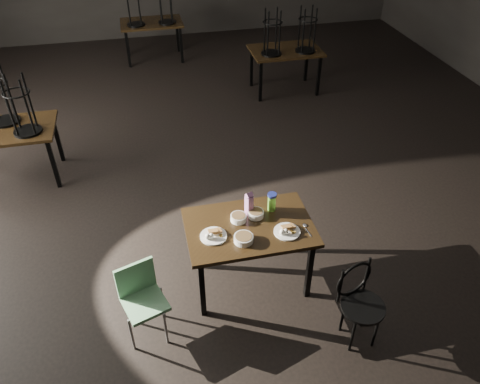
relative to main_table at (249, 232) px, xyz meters
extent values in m
plane|color=black|center=(0.25, 1.66, -0.67)|extent=(12.00, 12.00, 0.00)
cube|color=black|center=(0.00, 0.00, 0.06)|extent=(1.20, 0.80, 0.04)
cube|color=black|center=(-0.52, -0.32, -0.32)|extent=(0.05, 0.05, 0.71)
cube|color=black|center=(0.52, -0.32, -0.32)|extent=(0.05, 0.05, 0.71)
cube|color=black|center=(-0.52, 0.32, -0.32)|extent=(0.05, 0.05, 0.71)
cube|color=black|center=(0.52, 0.32, -0.32)|extent=(0.05, 0.05, 0.71)
cylinder|color=white|center=(-0.36, -0.07, 0.09)|extent=(0.25, 0.25, 0.01)
cube|color=#9D6D37|center=(-0.35, -0.04, 0.14)|extent=(0.09, 0.09, 0.04)
cube|color=#9D6D37|center=(-0.32, -0.04, 0.14)|extent=(0.10, 0.10, 0.03)
ellipsoid|color=white|center=(-0.42, -0.11, 0.12)|extent=(0.05, 0.05, 0.06)
ellipsoid|color=white|center=(-0.38, -0.11, 0.12)|extent=(0.05, 0.05, 0.06)
cylinder|color=white|center=(0.32, -0.17, 0.09)|extent=(0.25, 0.25, 0.01)
cube|color=#9D6D37|center=(0.32, -0.13, 0.14)|extent=(0.09, 0.09, 0.04)
cube|color=#9D6D37|center=(0.35, -0.13, 0.14)|extent=(0.10, 0.10, 0.03)
ellipsoid|color=white|center=(0.26, -0.20, 0.12)|extent=(0.05, 0.05, 0.06)
ellipsoid|color=white|center=(0.29, -0.20, 0.12)|extent=(0.05, 0.05, 0.06)
cylinder|color=white|center=(-0.08, 0.10, 0.11)|extent=(0.15, 0.15, 0.06)
cylinder|color=brown|center=(-0.08, 0.10, 0.13)|extent=(0.13, 0.13, 0.01)
cylinder|color=white|center=(0.09, 0.12, 0.11)|extent=(0.15, 0.15, 0.06)
cylinder|color=brown|center=(0.09, 0.12, 0.13)|extent=(0.13, 0.13, 0.01)
cylinder|color=white|center=(-0.10, -0.19, 0.11)|extent=(0.18, 0.18, 0.06)
cylinder|color=brown|center=(-0.10, -0.19, 0.13)|extent=(0.15, 0.15, 0.01)
cube|color=#961B84|center=(0.04, 0.17, 0.18)|extent=(0.08, 0.08, 0.20)
cube|color=#961B84|center=(0.04, 0.17, 0.30)|extent=(0.08, 0.08, 0.06)
cylinder|color=#6FC93B|center=(0.27, 0.18, 0.16)|extent=(0.10, 0.10, 0.17)
cylinder|color=navy|center=(0.27, 0.18, 0.26)|extent=(0.11, 0.11, 0.03)
ellipsoid|color=silver|center=(0.51, -0.11, 0.08)|extent=(0.05, 0.06, 0.01)
cube|color=silver|center=(0.51, -0.21, 0.08)|extent=(0.02, 0.13, 0.00)
cylinder|color=black|center=(0.80, -0.90, -0.24)|extent=(0.39, 0.39, 0.03)
torus|color=black|center=(0.75, -0.74, -0.04)|extent=(0.37, 0.13, 0.37)
cylinder|color=black|center=(0.91, -0.79, -0.45)|extent=(0.03, 0.03, 0.43)
cylinder|color=black|center=(0.69, -0.79, -0.45)|extent=(0.03, 0.03, 0.43)
cylinder|color=black|center=(0.69, -1.01, -0.45)|extent=(0.03, 0.03, 0.43)
cylinder|color=black|center=(0.91, -1.01, -0.45)|extent=(0.03, 0.03, 0.43)
cube|color=#69A475|center=(-1.04, -0.42, -0.26)|extent=(0.45, 0.45, 0.04)
cube|color=#69A475|center=(-1.09, -0.27, -0.08)|extent=(0.34, 0.14, 0.33)
cylinder|color=slate|center=(-1.19, -0.57, -0.47)|extent=(0.02, 0.02, 0.41)
cylinder|color=slate|center=(-0.89, -0.57, -0.47)|extent=(0.02, 0.02, 0.41)
cylinder|color=slate|center=(-1.19, -0.27, -0.47)|extent=(0.02, 0.02, 0.41)
cylinder|color=slate|center=(-0.89, -0.27, -0.47)|extent=(0.02, 0.02, 0.41)
cube|color=black|center=(-2.56, 2.44, 0.06)|extent=(1.20, 0.80, 0.04)
cube|color=black|center=(-2.04, 2.12, -0.32)|extent=(0.05, 0.05, 0.71)
cube|color=black|center=(-2.04, 2.76, -0.32)|extent=(0.05, 0.05, 0.71)
cylinder|color=black|center=(-2.26, 2.29, 0.09)|extent=(0.34, 0.34, 0.03)
torus|color=black|center=(-2.26, 2.29, 0.59)|extent=(0.32, 0.32, 0.02)
cylinder|color=black|center=(-2.16, 2.39, 0.46)|extent=(0.03, 0.03, 0.70)
cylinder|color=black|center=(-2.36, 2.39, 0.46)|extent=(0.03, 0.03, 0.70)
cylinder|color=black|center=(-2.36, 2.19, 0.46)|extent=(0.03, 0.03, 0.70)
cylinder|color=black|center=(-2.16, 2.19, 0.46)|extent=(0.03, 0.03, 0.70)
cylinder|color=black|center=(-2.56, 2.62, 0.09)|extent=(0.34, 0.34, 0.03)
cylinder|color=black|center=(-2.46, 2.72, 0.46)|extent=(0.03, 0.03, 0.70)
cylinder|color=black|center=(-2.46, 2.52, 0.46)|extent=(0.03, 0.03, 0.70)
cube|color=black|center=(1.68, 4.26, 0.06)|extent=(1.20, 0.80, 0.04)
cube|color=black|center=(1.16, 3.94, -0.32)|extent=(0.05, 0.05, 0.71)
cube|color=black|center=(2.20, 3.94, -0.32)|extent=(0.05, 0.05, 0.71)
cube|color=black|center=(1.16, 4.58, -0.32)|extent=(0.05, 0.05, 0.71)
cube|color=black|center=(2.20, 4.58, -0.32)|extent=(0.05, 0.05, 0.71)
cylinder|color=black|center=(1.38, 4.11, 0.09)|extent=(0.34, 0.34, 0.03)
torus|color=black|center=(1.38, 4.11, 0.59)|extent=(0.32, 0.32, 0.02)
cylinder|color=black|center=(1.48, 4.21, 0.46)|extent=(0.03, 0.03, 0.70)
cylinder|color=black|center=(1.28, 4.21, 0.46)|extent=(0.03, 0.03, 0.70)
cylinder|color=black|center=(1.28, 4.02, 0.46)|extent=(0.03, 0.03, 0.70)
cylinder|color=black|center=(1.48, 4.02, 0.46)|extent=(0.03, 0.03, 0.70)
cylinder|color=black|center=(1.98, 4.11, 0.09)|extent=(0.34, 0.34, 0.03)
torus|color=black|center=(1.98, 4.11, 0.59)|extent=(0.32, 0.32, 0.02)
cylinder|color=black|center=(2.08, 4.21, 0.46)|extent=(0.03, 0.03, 0.70)
cylinder|color=black|center=(1.88, 4.21, 0.46)|extent=(0.03, 0.03, 0.70)
cylinder|color=black|center=(1.88, 4.02, 0.46)|extent=(0.03, 0.03, 0.70)
cylinder|color=black|center=(2.08, 4.02, 0.46)|extent=(0.03, 0.03, 0.70)
cube|color=black|center=(-0.46, 6.27, 0.06)|extent=(1.20, 0.80, 0.04)
cube|color=black|center=(-0.98, 5.95, -0.32)|extent=(0.05, 0.05, 0.71)
cube|color=black|center=(0.06, 5.95, -0.32)|extent=(0.05, 0.05, 0.71)
cube|color=black|center=(-0.98, 6.59, -0.32)|extent=(0.05, 0.05, 0.71)
cube|color=black|center=(0.06, 6.59, -0.32)|extent=(0.05, 0.05, 0.71)
cylinder|color=black|center=(-0.76, 6.12, 0.09)|extent=(0.34, 0.34, 0.03)
cylinder|color=black|center=(-0.66, 6.22, 0.46)|extent=(0.03, 0.03, 0.70)
cylinder|color=black|center=(-0.86, 6.22, 0.46)|extent=(0.03, 0.03, 0.70)
cylinder|color=black|center=(-0.86, 6.03, 0.46)|extent=(0.03, 0.03, 0.70)
cylinder|color=black|center=(-0.66, 6.03, 0.46)|extent=(0.03, 0.03, 0.70)
cylinder|color=black|center=(-0.16, 6.12, 0.09)|extent=(0.34, 0.34, 0.03)
cylinder|color=black|center=(-0.06, 6.22, 0.46)|extent=(0.03, 0.03, 0.70)
cylinder|color=black|center=(-0.26, 6.22, 0.46)|extent=(0.03, 0.03, 0.70)
cylinder|color=black|center=(-0.26, 6.03, 0.46)|extent=(0.03, 0.03, 0.70)
cylinder|color=black|center=(-0.06, 6.03, 0.46)|extent=(0.03, 0.03, 0.70)
camera|label=1|loc=(-0.81, -3.20, 3.00)|focal=35.00mm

